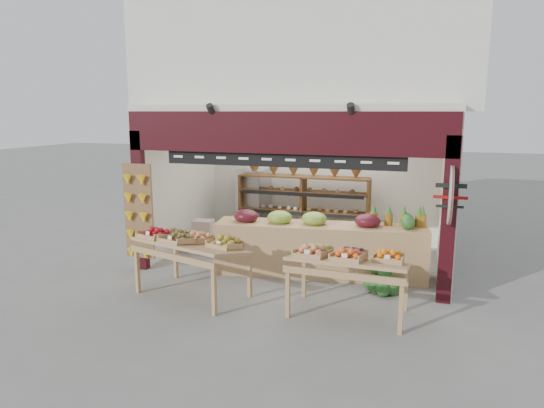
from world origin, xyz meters
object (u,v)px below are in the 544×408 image
Objects in this scene: refrigerator at (253,203)px; display_table_left at (188,242)px; watermelon_pile at (382,281)px; cardboard_stack at (213,241)px; display_table_right at (345,258)px; mid_counter at (319,247)px; back_shelving at (303,194)px.

refrigerator reaches higher than display_table_left.
refrigerator is 0.83× the size of display_table_left.
watermelon_pile is (3.07, 1.04, -0.70)m from display_table_left.
cardboard_stack is 3.88m from watermelon_pile.
watermelon_pile is at bearing -33.35° from refrigerator.
display_table_left is 2.60m from display_table_right.
cardboard_stack is 1.67× the size of watermelon_pile.
refrigerator is 4.36m from watermelon_pile.
mid_counter reaches higher than cardboard_stack.
mid_counter is 2.47m from display_table_left.
cardboard_stack reaches higher than watermelon_pile.
back_shelving is 3.36m from watermelon_pile.
back_shelving is at bearing 113.36° from display_table_right.
refrigerator is at bearing 140.04° from watermelon_pile.
mid_counter is at bearing 156.02° from watermelon_pile.
refrigerator is at bearing 133.24° from mid_counter.
watermelon_pile is at bearing -51.26° from back_shelving.
back_shelving reaches higher than refrigerator.
display_table_right is at bearing -0.42° from display_table_left.
refrigerator reaches higher than display_table_right.
back_shelving is at bearing 128.74° from watermelon_pile.
watermelon_pile is (0.47, 1.06, -0.67)m from display_table_right.
cardboard_stack is at bearing 161.39° from watermelon_pile.
watermelon_pile is (3.31, -2.77, -0.64)m from refrigerator.
cardboard_stack is 0.59× the size of display_table_right.
cardboard_stack is at bearing -96.83° from refrigerator.
mid_counter reaches higher than display_table_left.
back_shelving is at bearing -5.13° from refrigerator.
display_table_left is 1.13× the size of display_table_right.
back_shelving is 3.71m from display_table_left.
display_table_right is (0.74, -1.59, 0.33)m from mid_counter.
display_table_left is at bearing 179.58° from display_table_right.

